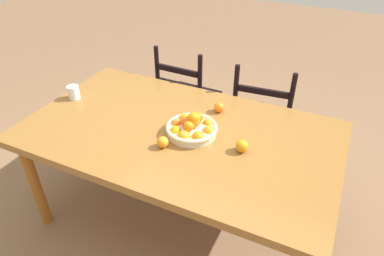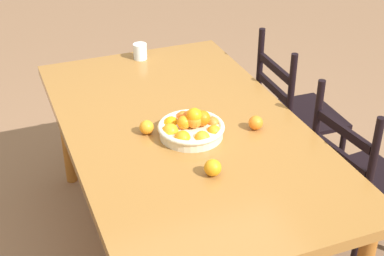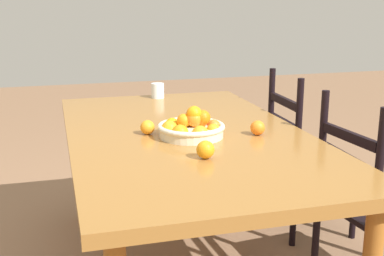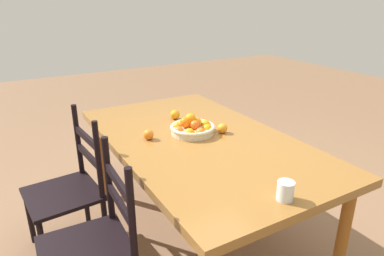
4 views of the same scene
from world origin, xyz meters
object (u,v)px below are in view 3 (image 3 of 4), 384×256
dining_table (186,146)px  chair_near_window (305,157)px  orange_loose_0 (258,128)px  orange_loose_2 (205,150)px  orange_loose_1 (147,127)px  fruit_bowl (192,127)px  drinking_glass (158,91)px  chair_by_cabinet (371,204)px

dining_table → chair_near_window: (-0.34, 0.82, -0.24)m
orange_loose_0 → orange_loose_2: size_ratio=0.94×
orange_loose_0 → orange_loose_1: 0.50m
fruit_bowl → orange_loose_1: size_ratio=4.60×
fruit_bowl → orange_loose_2: fruit_bowl is taller
dining_table → orange_loose_1: (-0.01, -0.18, 0.10)m
orange_loose_1 → drinking_glass: 0.85m
orange_loose_2 → drinking_glass: 1.23m
orange_loose_0 → orange_loose_2: 0.42m
orange_loose_1 → chair_near_window: bearing=108.7°
orange_loose_1 → orange_loose_2: 0.44m
dining_table → fruit_bowl: (0.09, 0.00, 0.11)m
fruit_bowl → orange_loose_1: (-0.09, -0.18, -0.01)m
drinking_glass → chair_near_window: bearing=58.2°
drinking_glass → orange_loose_2: bearing=-3.2°
orange_loose_1 → drinking_glass: size_ratio=0.72×
chair_near_window → orange_loose_2: 1.18m
chair_near_window → orange_loose_1: (0.34, -1.00, 0.34)m
dining_table → orange_loose_1: orange_loose_1 is taller
chair_near_window → orange_loose_0: (0.48, -0.52, 0.34)m
dining_table → drinking_glass: (-0.83, 0.04, 0.11)m
chair_by_cabinet → drinking_glass: size_ratio=10.27×
drinking_glass → fruit_bowl: bearing=-2.2°
chair_by_cabinet → orange_loose_0: chair_by_cabinet is taller
dining_table → orange_loose_2: size_ratio=26.20×
chair_near_window → orange_loose_1: bearing=110.4°
fruit_bowl → chair_by_cabinet: bearing=73.8°
drinking_glass → orange_loose_1: bearing=-15.0°
fruit_bowl → drinking_glass: (-0.91, 0.04, 0.00)m
orange_loose_0 → orange_loose_1: orange_loose_0 is taller
orange_loose_0 → dining_table: bearing=-115.0°
chair_by_cabinet → dining_table: bearing=63.3°
chair_by_cabinet → orange_loose_0: size_ratio=14.06×
fruit_bowl → orange_loose_1: bearing=-116.7°
orange_loose_0 → chair_by_cabinet: bearing=70.5°
dining_table → orange_loose_0: size_ratio=27.89×
dining_table → drinking_glass: 0.83m
chair_near_window → chair_by_cabinet: chair_near_window is taller
dining_table → fruit_bowl: size_ratio=6.17×
fruit_bowl → chair_near_window: bearing=117.9°
dining_table → chair_by_cabinet: size_ratio=1.98×
chair_by_cabinet → orange_loose_0: (-0.18, -0.51, 0.36)m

